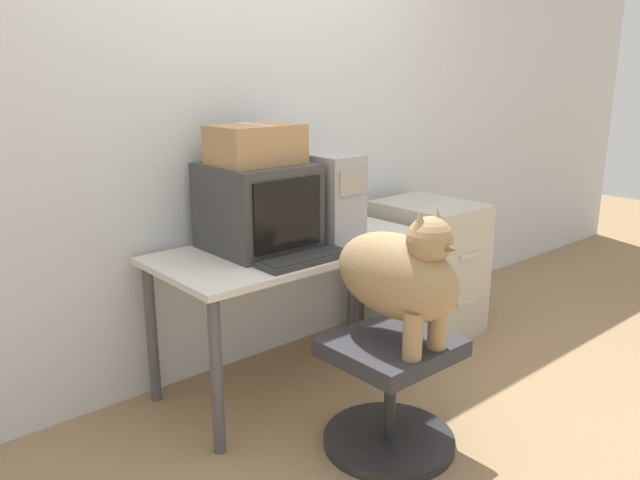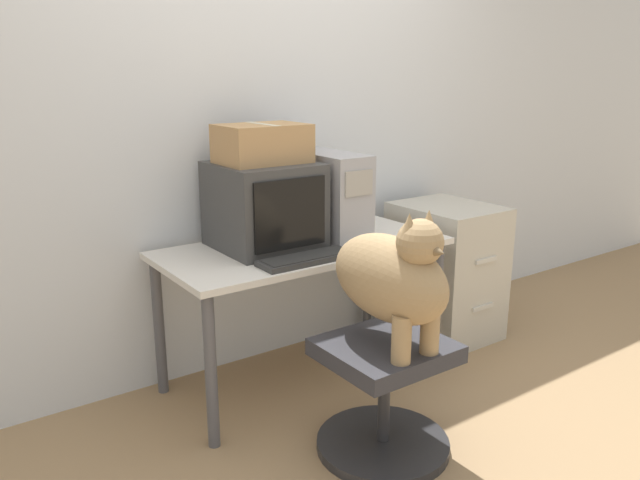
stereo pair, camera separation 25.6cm
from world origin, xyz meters
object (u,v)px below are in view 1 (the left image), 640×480
Objects in this scene: keyboard at (306,259)px; office_chair at (390,391)px; cardboard_box at (256,144)px; crt_monitor at (258,207)px; pc_tower at (318,195)px; dog at (400,274)px; filing_cabinet at (427,267)px.

keyboard reaches higher than office_chair.
cardboard_box reaches higher than keyboard.
keyboard is 0.81× the size of office_chair.
pc_tower is (0.36, -0.02, 0.01)m from crt_monitor.
office_chair is 0.95× the size of dog.
pc_tower is at bearing 70.52° from office_chair.
keyboard is 0.57× the size of filing_cabinet.
pc_tower is at bearing 175.11° from filing_cabinet.
keyboard is at bearing -137.87° from pc_tower.
keyboard is 0.66m from office_chair.
dog reaches higher than keyboard.
dog is at bearing -82.98° from keyboard.
keyboard is 0.77× the size of dog.
cardboard_box reaches higher than crt_monitor.
crt_monitor is 0.94× the size of pc_tower.
filing_cabinet is (1.16, -0.08, -0.52)m from crt_monitor.
pc_tower is 0.63× the size of filing_cabinet.
crt_monitor is at bearing 96.31° from office_chair.
keyboard is (-0.33, -0.30, -0.20)m from pc_tower.
dog is at bearing -108.82° from pc_tower.
pc_tower is 0.85× the size of dog.
filing_cabinet is 1.98× the size of cardboard_box.
office_chair is (0.09, -0.78, -0.66)m from crt_monitor.
filing_cabinet reaches higher than keyboard.
pc_tower is at bearing -3.07° from cardboard_box.
office_chair is 0.51m from dog.
filing_cabinet is (0.80, -0.07, -0.53)m from pc_tower.
filing_cabinet reaches higher than office_chair.
keyboard is 0.50m from dog.
office_chair is (0.06, -0.47, -0.47)m from keyboard.
keyboard is at bearing -85.46° from cardboard_box.
cardboard_box is (-0.09, 0.78, 0.94)m from office_chair.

